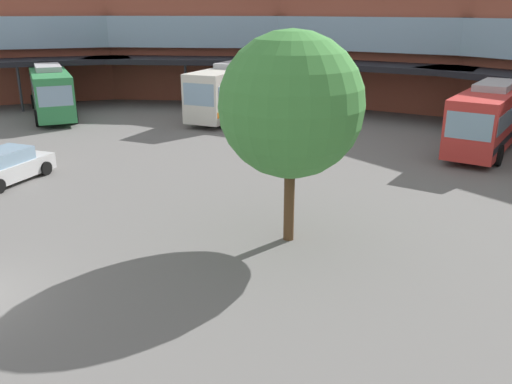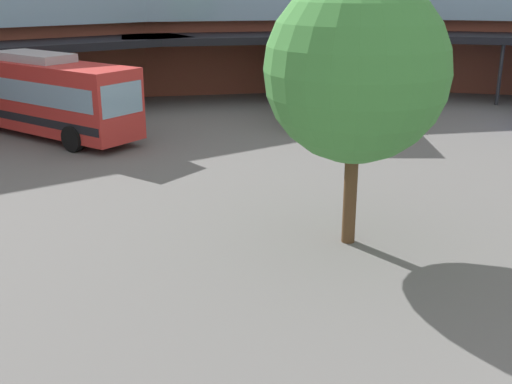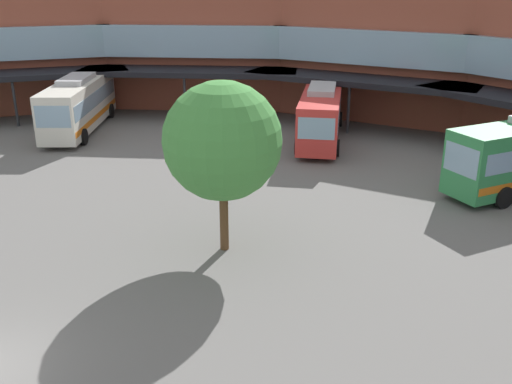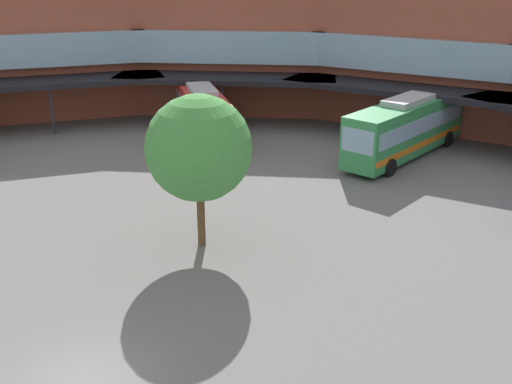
# 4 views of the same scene
# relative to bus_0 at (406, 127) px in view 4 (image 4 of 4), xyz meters

# --- Properties ---
(station_building) EXTENTS (80.98, 46.06, 10.70)m
(station_building) POSITION_rel_bus_0_xyz_m (-7.57, -4.87, 3.36)
(station_building) COLOR #9E4C38
(station_building) RESTS_ON ground
(bus_0) EXTENTS (6.92, 11.83, 3.99)m
(bus_0) POSITION_rel_bus_0_xyz_m (0.00, 0.00, 0.00)
(bus_0) COLOR #338C4C
(bus_0) RESTS_ON ground
(bus_4) EXTENTS (8.03, 10.87, 3.71)m
(bus_4) POSITION_rel_bus_0_xyz_m (-14.39, 0.20, -0.14)
(bus_4) COLOR red
(bus_4) RESTS_ON ground
(plaza_tree) EXTENTS (4.73, 4.73, 7.04)m
(plaza_tree) POSITION_rel_bus_0_xyz_m (-7.69, -16.35, 2.65)
(plaza_tree) COLOR brown
(plaza_tree) RESTS_ON ground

